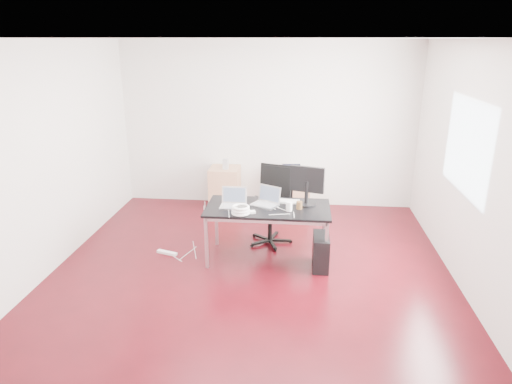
# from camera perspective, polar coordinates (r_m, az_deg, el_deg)

# --- Properties ---
(room_shell) EXTENTS (5.00, 5.00, 5.00)m
(room_shell) POSITION_cam_1_polar(r_m,az_deg,el_deg) (5.41, -0.20, 3.70)
(room_shell) COLOR #38060C
(room_shell) RESTS_ON ground
(desk) EXTENTS (1.60, 0.80, 0.73)m
(desk) POSITION_cam_1_polar(r_m,az_deg,el_deg) (5.92, 1.49, -2.36)
(desk) COLOR black
(desk) RESTS_ON ground
(office_chair) EXTENTS (0.59, 0.61, 1.08)m
(office_chair) POSITION_cam_1_polar(r_m,az_deg,el_deg) (6.48, 2.07, -1.16)
(office_chair) COLOR black
(office_chair) RESTS_ON ground
(filing_cabinet_left) EXTENTS (0.50, 0.50, 0.70)m
(filing_cabinet_left) POSITION_cam_1_polar(r_m,az_deg,el_deg) (7.92, -3.90, 0.60)
(filing_cabinet_left) COLOR #B17C58
(filing_cabinet_left) RESTS_ON ground
(filing_cabinet_right) EXTENTS (0.50, 0.50, 0.70)m
(filing_cabinet_right) POSITION_cam_1_polar(r_m,az_deg,el_deg) (7.82, 4.90, 0.32)
(filing_cabinet_right) COLOR #B17C58
(filing_cabinet_right) RESTS_ON ground
(pc_tower) EXTENTS (0.20, 0.45, 0.44)m
(pc_tower) POSITION_cam_1_polar(r_m,az_deg,el_deg) (5.91, 8.09, -7.40)
(pc_tower) COLOR black
(pc_tower) RESTS_ON ground
(wastebasket) EXTENTS (0.28, 0.28, 0.28)m
(wastebasket) POSITION_cam_1_polar(r_m,az_deg,el_deg) (7.91, 3.39, -1.03)
(wastebasket) COLOR black
(wastebasket) RESTS_ON ground
(power_strip) EXTENTS (0.30, 0.15, 0.04)m
(power_strip) POSITION_cam_1_polar(r_m,az_deg,el_deg) (6.40, -11.05, -7.46)
(power_strip) COLOR white
(power_strip) RESTS_ON ground
(laptop_left) EXTENTS (0.33, 0.25, 0.23)m
(laptop_left) POSITION_cam_1_polar(r_m,az_deg,el_deg) (5.93, -2.83, -1.22)
(laptop_left) COLOR silver
(laptop_left) RESTS_ON desk
(laptop_right) EXTENTS (0.41, 0.38, 0.23)m
(laptop_right) POSITION_cam_1_polar(r_m,az_deg,el_deg) (5.97, 1.34, -1.05)
(laptop_right) COLOR silver
(laptop_right) RESTS_ON desk
(monitor) EXTENTS (0.45, 0.26, 0.51)m
(monitor) POSITION_cam_1_polar(r_m,az_deg,el_deg) (5.94, 6.38, 1.06)
(monitor) COLOR black
(monitor) RESTS_ON desk
(keyboard) EXTENTS (0.45, 0.17, 0.02)m
(keyboard) POSITION_cam_1_polar(r_m,az_deg,el_deg) (6.09, 3.37, -1.14)
(keyboard) COLOR white
(keyboard) RESTS_ON desk
(cup_white) EXTENTS (0.08, 0.08, 0.12)m
(cup_white) POSITION_cam_1_polar(r_m,az_deg,el_deg) (5.76, 4.15, -1.80)
(cup_white) COLOR white
(cup_white) RESTS_ON desk
(cup_brown) EXTENTS (0.10, 0.10, 0.10)m
(cup_brown) POSITION_cam_1_polar(r_m,az_deg,el_deg) (5.84, 5.43, -1.65)
(cup_brown) COLOR brown
(cup_brown) RESTS_ON desk
(cable_coil) EXTENTS (0.24, 0.24, 0.11)m
(cable_coil) POSITION_cam_1_polar(r_m,az_deg,el_deg) (5.65, -1.93, -2.25)
(cable_coil) COLOR white
(cable_coil) RESTS_ON desk
(power_adapter) EXTENTS (0.09, 0.09, 0.03)m
(power_adapter) POSITION_cam_1_polar(r_m,az_deg,el_deg) (5.69, -0.46, -2.51)
(power_adapter) COLOR white
(power_adapter) RESTS_ON desk
(speaker) EXTENTS (0.09, 0.08, 0.18)m
(speaker) POSITION_cam_1_polar(r_m,az_deg,el_deg) (7.72, -3.82, 3.52)
(speaker) COLOR #9E9E9E
(speaker) RESTS_ON filing_cabinet_left
(navy_garment) EXTENTS (0.32, 0.27, 0.09)m
(navy_garment) POSITION_cam_1_polar(r_m,az_deg,el_deg) (7.63, 4.49, 2.97)
(navy_garment) COLOR black
(navy_garment) RESTS_ON filing_cabinet_right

